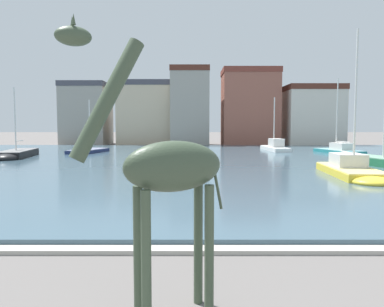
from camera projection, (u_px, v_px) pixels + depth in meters
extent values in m
cube|color=#3D5666|center=(196.00, 161.00, 32.16)|extent=(88.20, 44.83, 0.25)
cube|color=#ADA89E|center=(204.00, 250.00, 9.57)|extent=(88.20, 0.50, 0.12)
cylinder|color=#3D4C38|center=(146.00, 260.00, 5.93)|extent=(0.16, 0.16, 2.24)
cylinder|color=#3D4C38|center=(138.00, 252.00, 6.31)|extent=(0.16, 0.16, 2.24)
cylinder|color=#3D4C38|center=(209.00, 250.00, 6.41)|extent=(0.16, 0.16, 2.24)
cylinder|color=#3D4C38|center=(198.00, 243.00, 6.79)|extent=(0.16, 0.16, 2.24)
ellipsoid|color=#3D4C38|center=(174.00, 166.00, 6.25)|extent=(1.85, 1.33, 0.86)
cylinder|color=#3D4C38|center=(107.00, 100.00, 5.70)|extent=(1.17, 0.72, 1.92)
ellipsoid|color=#3D4C38|center=(73.00, 36.00, 5.43)|extent=(0.60, 0.49, 0.29)
cone|color=#3D4C38|center=(73.00, 19.00, 5.34)|extent=(0.06, 0.06, 0.16)
cone|color=#3D4C38|center=(72.00, 21.00, 5.47)|extent=(0.06, 0.06, 0.16)
cylinder|color=#3D4C38|center=(217.00, 184.00, 6.63)|extent=(0.24, 0.15, 0.91)
cube|color=white|center=(275.00, 150.00, 43.10)|extent=(2.21, 6.62, 0.62)
ellipsoid|color=white|center=(268.00, 148.00, 46.18)|extent=(1.76, 2.38, 0.59)
cube|color=silver|center=(275.00, 147.00, 43.07)|extent=(2.16, 6.49, 0.06)
cube|color=silver|center=(276.00, 143.00, 42.54)|extent=(1.40, 2.36, 0.94)
cylinder|color=silver|center=(274.00, 122.00, 43.34)|extent=(0.12, 0.12, 5.72)
cylinder|color=silver|center=(277.00, 140.00, 42.35)|extent=(0.23, 2.28, 0.08)
cube|color=navy|center=(88.00, 152.00, 39.64)|extent=(3.49, 5.63, 0.57)
ellipsoid|color=navy|center=(100.00, 151.00, 42.04)|extent=(2.39, 2.29, 0.54)
cube|color=slate|center=(88.00, 149.00, 39.61)|extent=(3.42, 5.52, 0.06)
cylinder|color=silver|center=(89.00, 125.00, 39.79)|extent=(0.12, 0.12, 5.27)
cylinder|color=silver|center=(85.00, 141.00, 39.04)|extent=(0.55, 1.79, 0.08)
cube|color=gold|center=(350.00, 174.00, 22.22)|extent=(2.78, 6.53, 0.66)
ellipsoid|color=gold|center=(371.00, 182.00, 19.20)|extent=(2.26, 2.37, 0.63)
cube|color=#DFCD77|center=(350.00, 168.00, 22.19)|extent=(2.72, 6.40, 0.06)
cube|color=silver|center=(348.00, 160.00, 22.63)|extent=(1.79, 2.34, 0.77)
cylinder|color=silver|center=(356.00, 100.00, 21.40)|extent=(0.12, 0.12, 7.98)
cylinder|color=silver|center=(347.00, 152.00, 22.75)|extent=(0.24, 2.23, 0.08)
cube|color=teal|center=(338.00, 153.00, 39.13)|extent=(3.64, 6.25, 0.56)
ellipsoid|color=teal|center=(322.00, 151.00, 41.82)|extent=(2.41, 2.50, 0.53)
cube|color=#6EA5A8|center=(338.00, 150.00, 39.11)|extent=(3.57, 6.13, 0.06)
cube|color=silver|center=(341.00, 146.00, 38.65)|extent=(2.00, 2.39, 0.71)
cylinder|color=silver|center=(337.00, 114.00, 39.24)|extent=(0.12, 0.12, 7.44)
cylinder|color=silver|center=(342.00, 142.00, 38.47)|extent=(0.63, 2.01, 0.08)
ellipsoid|color=#236B42|center=(353.00, 160.00, 30.11)|extent=(2.76, 3.12, 0.76)
cube|color=black|center=(18.00, 155.00, 34.64)|extent=(2.99, 6.47, 0.81)
ellipsoid|color=black|center=(7.00, 158.00, 31.71)|extent=(2.21, 2.43, 0.77)
cube|color=slate|center=(18.00, 150.00, 34.60)|extent=(2.93, 6.34, 0.06)
cylinder|color=silver|center=(15.00, 119.00, 33.92)|extent=(0.12, 0.12, 5.75)
cylinder|color=silver|center=(19.00, 141.00, 35.15)|extent=(0.38, 2.17, 0.08)
cube|color=gray|center=(87.00, 116.00, 59.68)|extent=(6.79, 7.62, 8.95)
cube|color=#42424C|center=(86.00, 86.00, 59.30)|extent=(6.93, 7.78, 0.80)
cube|color=#C6B293|center=(147.00, 116.00, 58.37)|extent=(8.45, 6.52, 9.03)
cube|color=#42424C|center=(146.00, 84.00, 57.98)|extent=(8.62, 6.65, 0.80)
cube|color=gray|center=(190.00, 110.00, 57.23)|extent=(5.64, 7.47, 10.89)
cube|color=#51281E|center=(190.00, 71.00, 56.77)|extent=(5.75, 7.62, 0.80)
cube|color=#8E5142|center=(249.00, 110.00, 56.80)|extent=(8.22, 6.42, 10.70)
cube|color=brown|center=(250.00, 72.00, 56.35)|extent=(8.39, 6.54, 0.80)
cube|color=beige|center=(311.00, 119.00, 56.58)|extent=(8.06, 7.40, 8.19)
cube|color=#51281E|center=(312.00, 89.00, 56.23)|extent=(8.23, 7.55, 0.80)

